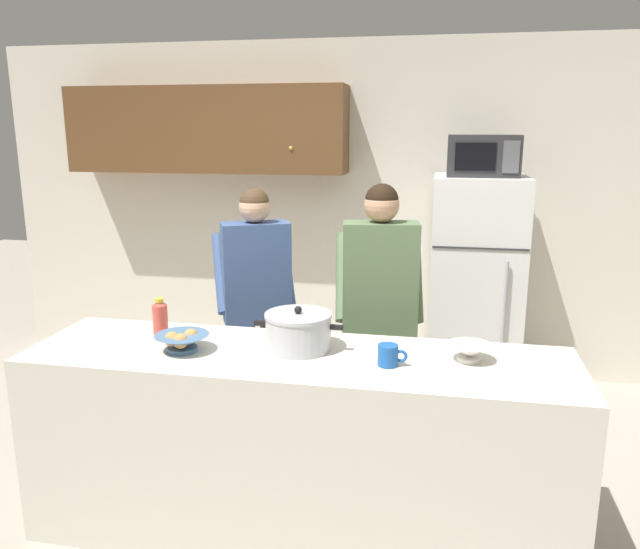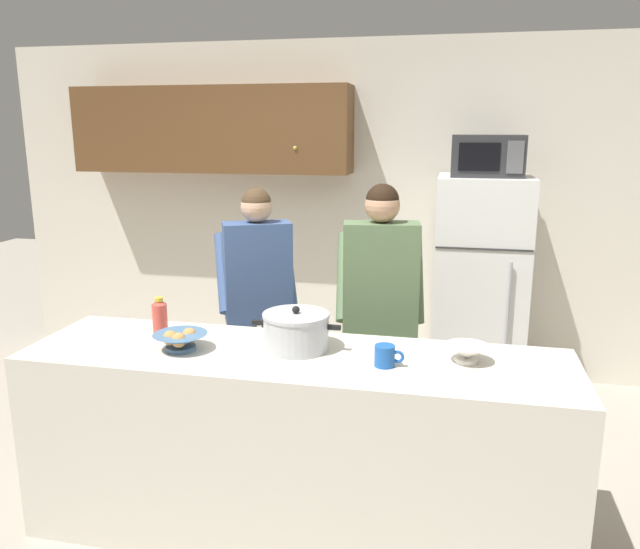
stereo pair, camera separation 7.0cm
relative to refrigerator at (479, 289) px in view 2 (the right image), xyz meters
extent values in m
plane|color=#B2A899|center=(-0.89, -1.85, -0.81)|extent=(14.00, 14.00, 0.00)
cube|color=silver|center=(-0.89, 0.45, 0.49)|extent=(6.00, 0.12, 2.60)
cube|color=brown|center=(-2.09, 0.22, 1.12)|extent=(2.21, 0.34, 0.66)
sphere|color=gold|center=(-1.37, 0.05, 0.99)|extent=(0.03, 0.03, 0.03)
cube|color=silver|center=(-0.89, -1.85, -0.35)|extent=(2.55, 0.68, 0.92)
cube|color=white|center=(0.00, 0.00, 0.00)|extent=(0.64, 0.64, 1.61)
cube|color=#333333|center=(0.00, -0.32, 0.35)|extent=(0.63, 0.01, 0.01)
cylinder|color=#B2B2B7|center=(0.18, -0.35, -0.08)|extent=(0.02, 0.02, 0.73)
cube|color=#2D2D30|center=(0.00, -0.02, 0.95)|extent=(0.48, 0.36, 0.28)
cube|color=black|center=(-0.06, -0.20, 0.95)|extent=(0.26, 0.01, 0.18)
cube|color=#59595B|center=(0.17, -0.20, 0.95)|extent=(0.11, 0.01, 0.21)
cylinder|color=#726656|center=(-1.29, -0.93, -0.42)|extent=(0.11, 0.11, 0.77)
cylinder|color=#726656|center=(-1.42, -0.99, -0.42)|extent=(0.11, 0.11, 0.77)
cube|color=#3F598C|center=(-1.35, -0.96, 0.27)|extent=(0.45, 0.35, 0.61)
sphere|color=#D8A884|center=(-1.35, -0.96, 0.68)|extent=(0.19, 0.19, 0.19)
sphere|color=#4C3823|center=(-1.35, -0.96, 0.70)|extent=(0.18, 0.18, 0.18)
cylinder|color=#3F598C|center=(-1.22, -0.76, 0.25)|extent=(0.23, 0.36, 0.47)
cylinder|color=#3F598C|center=(-1.59, -0.93, 0.25)|extent=(0.23, 0.36, 0.47)
cylinder|color=black|center=(-0.52, -1.10, -0.41)|extent=(0.11, 0.11, 0.80)
cylinder|color=black|center=(-0.66, -1.12, -0.41)|extent=(0.11, 0.11, 0.80)
cube|color=#59724C|center=(-0.59, -1.11, 0.31)|extent=(0.44, 0.26, 0.63)
sphere|color=tan|center=(-0.59, -1.11, 0.72)|extent=(0.19, 0.19, 0.19)
sphere|color=black|center=(-0.59, -1.11, 0.75)|extent=(0.18, 0.18, 0.18)
cylinder|color=#59724C|center=(-0.40, -0.96, 0.29)|extent=(0.14, 0.38, 0.49)
cylinder|color=#59724C|center=(-0.81, -1.02, 0.29)|extent=(0.14, 0.38, 0.49)
cylinder|color=silver|center=(-0.90, -1.78, 0.19)|extent=(0.31, 0.31, 0.16)
cylinder|color=silver|center=(-0.90, -1.78, 0.28)|extent=(0.32, 0.32, 0.02)
sphere|color=black|center=(-0.90, -1.78, 0.31)|extent=(0.04, 0.04, 0.04)
cube|color=black|center=(-1.09, -1.78, 0.23)|extent=(0.06, 0.02, 0.02)
cube|color=black|center=(-0.72, -1.78, 0.23)|extent=(0.06, 0.02, 0.02)
cylinder|color=#1E59B2|center=(-0.47, -1.91, 0.16)|extent=(0.09, 0.09, 0.10)
torus|color=#1E59B2|center=(-0.41, -1.91, 0.16)|extent=(0.06, 0.01, 0.06)
cylinder|color=#4C7299|center=(-1.43, -1.91, 0.12)|extent=(0.14, 0.14, 0.02)
cone|color=#4C7299|center=(-1.43, -1.91, 0.16)|extent=(0.25, 0.25, 0.06)
sphere|color=tan|center=(-1.47, -1.94, 0.18)|extent=(0.07, 0.07, 0.07)
sphere|color=tan|center=(-1.40, -1.88, 0.18)|extent=(0.07, 0.07, 0.07)
sphere|color=tan|center=(-1.42, -1.96, 0.18)|extent=(0.07, 0.07, 0.07)
cylinder|color=white|center=(-0.12, -1.79, 0.12)|extent=(0.11, 0.11, 0.02)
cone|color=white|center=(-0.12, -1.79, 0.16)|extent=(0.20, 0.20, 0.06)
cylinder|color=#D84C3F|center=(-1.62, -1.74, 0.19)|extent=(0.07, 0.07, 0.16)
cone|color=#D84C3F|center=(-1.62, -1.74, 0.29)|extent=(0.07, 0.07, 0.02)
cylinder|color=gold|center=(-1.62, -1.74, 0.30)|extent=(0.04, 0.04, 0.02)
camera|label=1|loc=(-0.27, -4.49, 1.13)|focal=34.90mm
camera|label=2|loc=(-0.20, -4.47, 1.13)|focal=34.90mm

